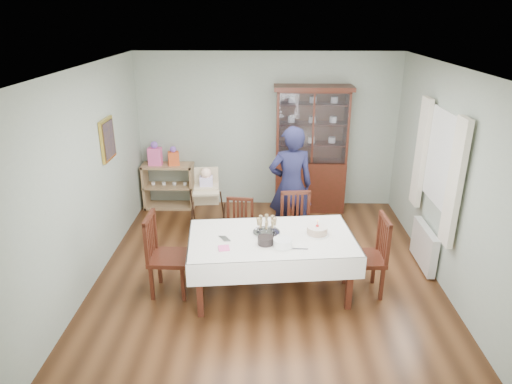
{
  "coord_description": "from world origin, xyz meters",
  "views": [
    {
      "loc": [
        -0.03,
        -5.29,
        3.3
      ],
      "look_at": [
        -0.15,
        0.2,
        1.12
      ],
      "focal_mm": 32.0,
      "sensor_mm": 36.0,
      "label": 1
    }
  ],
  "objects_px": {
    "dining_table": "(271,264)",
    "high_chair": "(207,210)",
    "chair_far_left": "(239,243)",
    "chair_end_right": "(365,270)",
    "woman": "(291,186)",
    "gift_bag_orange": "(174,157)",
    "birthday_cake": "(317,231)",
    "gift_bag_pink": "(155,155)",
    "chair_far_right": "(296,241)",
    "chair_end_left": "(169,270)",
    "champagne_tray": "(266,228)",
    "china_cabinet": "(311,148)",
    "sideboard": "(169,186)"
  },
  "relations": [
    {
      "from": "champagne_tray",
      "to": "high_chair",
      "type": "bearing_deg",
      "value": 122.76
    },
    {
      "from": "sideboard",
      "to": "chair_end_left",
      "type": "distance_m",
      "value": 2.73
    },
    {
      "from": "sideboard",
      "to": "birthday_cake",
      "type": "xyz_separation_m",
      "value": [
        2.36,
        -2.56,
        0.41
      ]
    },
    {
      "from": "high_chair",
      "to": "birthday_cake",
      "type": "distance_m",
      "value": 2.14
    },
    {
      "from": "chair_end_right",
      "to": "dining_table",
      "type": "bearing_deg",
      "value": -91.85
    },
    {
      "from": "chair_far_left",
      "to": "woman",
      "type": "xyz_separation_m",
      "value": [
        0.75,
        0.59,
        0.64
      ]
    },
    {
      "from": "chair_far_left",
      "to": "gift_bag_pink",
      "type": "bearing_deg",
      "value": 136.22
    },
    {
      "from": "champagne_tray",
      "to": "gift_bag_orange",
      "type": "relative_size",
      "value": 1.0
    },
    {
      "from": "chair_far_left",
      "to": "woman",
      "type": "bearing_deg",
      "value": 44.72
    },
    {
      "from": "chair_far_right",
      "to": "woman",
      "type": "relative_size",
      "value": 0.54
    },
    {
      "from": "chair_far_right",
      "to": "birthday_cake",
      "type": "bearing_deg",
      "value": -80.53
    },
    {
      "from": "dining_table",
      "to": "birthday_cake",
      "type": "bearing_deg",
      "value": 7.89
    },
    {
      "from": "woman",
      "to": "high_chair",
      "type": "distance_m",
      "value": 1.36
    },
    {
      "from": "high_chair",
      "to": "champagne_tray",
      "type": "relative_size",
      "value": 3.31
    },
    {
      "from": "high_chair",
      "to": "gift_bag_pink",
      "type": "bearing_deg",
      "value": 127.76
    },
    {
      "from": "chair_far_left",
      "to": "gift_bag_pink",
      "type": "height_order",
      "value": "gift_bag_pink"
    },
    {
      "from": "dining_table",
      "to": "gift_bag_orange",
      "type": "relative_size",
      "value": 6.22
    },
    {
      "from": "high_chair",
      "to": "gift_bag_pink",
      "type": "distance_m",
      "value": 1.6
    },
    {
      "from": "chair_end_right",
      "to": "birthday_cake",
      "type": "distance_m",
      "value": 0.8
    },
    {
      "from": "china_cabinet",
      "to": "gift_bag_orange",
      "type": "height_order",
      "value": "china_cabinet"
    },
    {
      "from": "chair_far_left",
      "to": "gift_bag_orange",
      "type": "distance_m",
      "value": 2.32
    },
    {
      "from": "birthday_cake",
      "to": "gift_bag_orange",
      "type": "distance_m",
      "value": 3.39
    },
    {
      "from": "chair_end_right",
      "to": "birthday_cake",
      "type": "xyz_separation_m",
      "value": [
        -0.61,
        0.07,
        0.51
      ]
    },
    {
      "from": "sideboard",
      "to": "dining_table",
      "type": "bearing_deg",
      "value": -55.69
    },
    {
      "from": "china_cabinet",
      "to": "chair_end_right",
      "type": "xyz_separation_m",
      "value": [
        0.47,
        -2.61,
        -0.82
      ]
    },
    {
      "from": "chair_end_left",
      "to": "sideboard",
      "type": "bearing_deg",
      "value": 12.66
    },
    {
      "from": "dining_table",
      "to": "china_cabinet",
      "type": "xyz_separation_m",
      "value": [
        0.7,
        2.62,
        0.74
      ]
    },
    {
      "from": "sideboard",
      "to": "gift_bag_orange",
      "type": "xyz_separation_m",
      "value": [
        0.12,
        -0.02,
        0.55
      ]
    },
    {
      "from": "chair_end_left",
      "to": "chair_end_right",
      "type": "xyz_separation_m",
      "value": [
        2.44,
        0.05,
        -0.01
      ]
    },
    {
      "from": "dining_table",
      "to": "high_chair",
      "type": "relative_size",
      "value": 1.89
    },
    {
      "from": "chair_end_right",
      "to": "high_chair",
      "type": "height_order",
      "value": "high_chair"
    },
    {
      "from": "china_cabinet",
      "to": "woman",
      "type": "relative_size",
      "value": 1.2
    },
    {
      "from": "gift_bag_orange",
      "to": "china_cabinet",
      "type": "bearing_deg",
      "value": -0.04
    },
    {
      "from": "chair_far_left",
      "to": "gift_bag_orange",
      "type": "xyz_separation_m",
      "value": [
        -1.23,
        1.85,
        0.69
      ]
    },
    {
      "from": "chair_far_left",
      "to": "woman",
      "type": "relative_size",
      "value": 0.49
    },
    {
      "from": "gift_bag_pink",
      "to": "china_cabinet",
      "type": "bearing_deg",
      "value": -0.03
    },
    {
      "from": "dining_table",
      "to": "gift_bag_pink",
      "type": "height_order",
      "value": "gift_bag_pink"
    },
    {
      "from": "chair_far_left",
      "to": "chair_end_right",
      "type": "distance_m",
      "value": 1.79
    },
    {
      "from": "dining_table",
      "to": "sideboard",
      "type": "relative_size",
      "value": 2.34
    },
    {
      "from": "woman",
      "to": "china_cabinet",
      "type": "bearing_deg",
      "value": -117.16
    },
    {
      "from": "high_chair",
      "to": "chair_end_left",
      "type": "bearing_deg",
      "value": -106.08
    },
    {
      "from": "champagne_tray",
      "to": "gift_bag_pink",
      "type": "height_order",
      "value": "gift_bag_pink"
    },
    {
      "from": "gift_bag_pink",
      "to": "chair_far_right",
      "type": "bearing_deg",
      "value": -37.83
    },
    {
      "from": "chair_end_left",
      "to": "champagne_tray",
      "type": "height_order",
      "value": "chair_end_left"
    },
    {
      "from": "woman",
      "to": "birthday_cake",
      "type": "bearing_deg",
      "value": 92.16
    },
    {
      "from": "woman",
      "to": "gift_bag_orange",
      "type": "bearing_deg",
      "value": -41.69
    },
    {
      "from": "china_cabinet",
      "to": "champagne_tray",
      "type": "xyz_separation_m",
      "value": [
        -0.76,
        -2.52,
        -0.3
      ]
    },
    {
      "from": "high_chair",
      "to": "birthday_cake",
      "type": "relative_size",
      "value": 3.84
    },
    {
      "from": "chair_far_right",
      "to": "birthday_cake",
      "type": "relative_size",
      "value": 3.35
    },
    {
      "from": "high_chair",
      "to": "champagne_tray",
      "type": "height_order",
      "value": "high_chair"
    }
  ]
}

